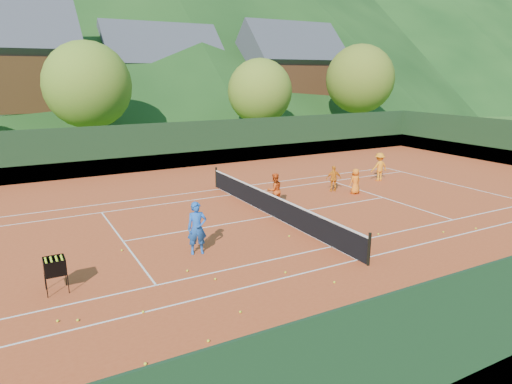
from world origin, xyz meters
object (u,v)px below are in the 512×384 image
student_a (274,190)px  student_b (334,179)px  chalet_right (289,81)px  chalet_mid (162,84)px  tennis_net (273,205)px  coach (197,228)px  ball_hopper (55,267)px  student_c (355,181)px  student_d (379,167)px

student_a → student_b: size_ratio=1.16×
student_a → student_b: student_a is taller
chalet_right → chalet_mid: bearing=164.1°
student_a → tennis_net: student_a is taller
coach → tennis_net: 5.05m
coach → chalet_mid: size_ratio=0.14×
student_a → chalet_right: chalet_right is taller
student_a → tennis_net: bearing=53.2°
ball_hopper → chalet_right: size_ratio=0.08×
student_b → chalet_right: bearing=-96.4°
student_c → chalet_right: size_ratio=0.11×
ball_hopper → student_a: bearing=24.1°
coach → tennis_net: bearing=41.7°
student_c → chalet_mid: size_ratio=0.10×
coach → student_d: bearing=35.1°
coach → student_a: (5.23, 3.62, -0.12)m
chalet_right → student_c: bearing=-116.5°
student_b → tennis_net: bearing=45.7°
student_d → ball_hopper: size_ratio=1.62×
ball_hopper → chalet_right: chalet_right is taller
coach → ball_hopper: 4.60m
student_a → student_b: bearing=-170.0°
student_b → chalet_mid: 32.10m
student_d → coach: bearing=26.7°
student_d → student_c: bearing=32.4°
student_d → chalet_right: 29.61m
chalet_right → student_d: bearing=-112.4°
student_a → chalet_right: size_ratio=0.13×
student_a → student_d: bearing=-171.2°
student_c → student_d: (3.19, 1.66, 0.15)m
student_d → student_b: bearing=15.6°
student_b → tennis_net: 5.47m
student_c → ball_hopper: 15.26m
student_b → student_c: student_b is taller
student_d → chalet_mid: chalet_mid is taller
chalet_mid → ball_hopper: bearing=-111.9°
student_b → student_d: bearing=-147.3°
tennis_net → chalet_mid: bearing=80.0°
coach → ball_hopper: size_ratio=1.82×
student_c → tennis_net: student_c is taller
chalet_mid → student_c: bearing=-90.6°
student_a → student_c: 4.85m
coach → tennis_net: (4.42, 2.40, -0.41)m
ball_hopper → chalet_right: 44.24m
tennis_net → ball_hopper: bearing=-160.6°
student_a → ball_hopper: student_a is taller
student_a → student_b: (4.20, 0.98, -0.11)m
chalet_mid → chalet_right: (14.00, -4.00, 0.27)m
coach → student_c: bearing=33.2°
ball_hopper → chalet_right: bearing=48.9°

